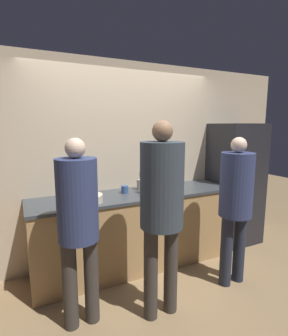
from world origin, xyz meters
The scene contains 12 objects.
ground_plane centered at (0.00, 0.00, 0.00)m, with size 14.00×14.00×0.00m, color #8C704C.
wall_back centered at (0.00, 0.73, 1.30)m, with size 5.20×0.06×2.60m.
counter centered at (0.00, 0.39, 0.48)m, with size 2.57×0.71×0.95m.
refrigerator centered at (1.67, 0.40, 0.91)m, with size 0.68×0.64×1.81m.
person_left centered at (-0.87, -0.35, 1.01)m, with size 0.35×0.35×1.69m.
person_center centered at (-0.17, -0.55, 1.12)m, with size 0.39×0.39×1.83m.
person_right centered at (0.82, -0.46, 1.00)m, with size 0.36×0.36×1.67m.
fruit_bowl centered at (-0.65, 0.25, 1.00)m, with size 0.34×0.34×0.13m.
utensil_crock centered at (0.13, 0.51, 1.02)m, with size 0.11×0.11×0.24m.
bottle_clear centered at (0.39, 0.48, 1.04)m, with size 0.06×0.06×0.22m.
bottle_green centered at (0.07, 0.33, 1.04)m, with size 0.06×0.06×0.22m.
cup_blue centered at (-0.13, 0.45, 1.00)m, with size 0.09×0.09×0.09m.
Camera 1 is at (-1.30, -2.51, 1.79)m, focal length 28.00 mm.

